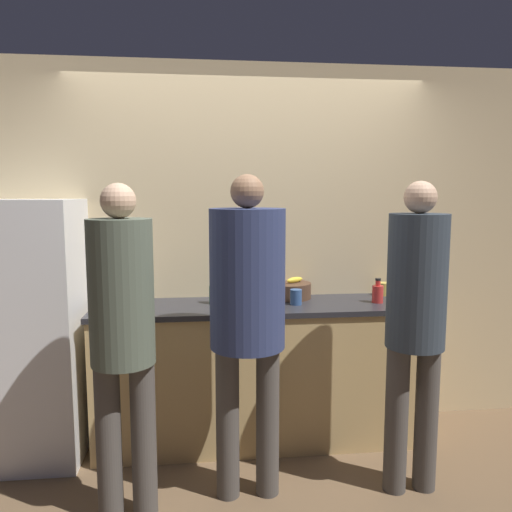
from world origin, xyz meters
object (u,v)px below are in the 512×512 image
bottle_green (215,294)px  fruit_bowl (289,290)px  bottle_red (378,293)px  person_center (247,302)px  person_right (416,313)px  cup_blue (296,297)px  cup_yellow (383,289)px  person_left (123,327)px  refrigerator (21,331)px  utensil_crock (136,294)px

bottle_green → fruit_bowl: bearing=13.4°
fruit_bowl → bottle_red: 0.61m
person_center → bottle_green: (-0.16, 0.68, -0.09)m
person_center → person_right: size_ratio=1.02×
person_right → cup_blue: 0.84m
cup_yellow → person_left: bearing=-151.2°
person_right → cup_yellow: bearing=80.6°
refrigerator → person_left: 1.06m
fruit_bowl → cup_yellow: (0.70, 0.01, -0.01)m
person_left → person_right: person_right is taller
cup_yellow → cup_blue: bearing=-161.6°
refrigerator → bottle_green: size_ratio=9.75×
refrigerator → cup_blue: refrigerator is taller
bottle_red → cup_blue: bearing=179.9°
person_left → bottle_green: person_left is taller
fruit_bowl → cup_blue: 0.22m
refrigerator → person_center: bearing=-23.2°
person_left → bottle_red: bearing=24.1°
fruit_bowl → utensil_crock: (-1.06, -0.10, 0.02)m
person_left → person_right: 1.58m
bottle_green → bottle_red: size_ratio=1.02×
person_center → cup_blue: size_ratio=17.48×
person_center → utensil_crock: person_center is taller
person_left → cup_blue: size_ratio=17.00×
person_right → bottle_green: 1.31m
cup_blue → bottle_red: bearing=-0.1°
bottle_green → person_center: bearing=-77.0°
person_center → person_left: bearing=-168.9°
fruit_bowl → bottle_green: (-0.53, -0.13, 0.01)m
bottle_green → utensil_crock: bearing=177.4°
person_left → bottle_green: 0.94m
person_right → person_left: bearing=-177.4°
person_right → refrigerator: bearing=164.3°
refrigerator → cup_yellow: size_ratio=17.71×
fruit_bowl → utensil_crock: utensil_crock is taller
person_left → cup_blue: bearing=34.8°
cup_yellow → person_center: bearing=-142.7°
fruit_bowl → person_center: bearing=-115.1°
refrigerator → bottle_green: 1.26m
bottle_red → cup_yellow: bearing=61.0°
fruit_bowl → bottle_red: bottle_red is taller
person_right → fruit_bowl: person_right is taller
fruit_bowl → utensil_crock: 1.07m
fruit_bowl → cup_blue: fruit_bowl is taller
refrigerator → person_right: (2.32, -0.65, 0.21)m
bottle_red → fruit_bowl: bearing=159.1°
person_center → refrigerator: bearing=156.8°
bottle_red → utensil_crock: bearing=176.0°
person_right → bottle_red: size_ratio=10.56×
bottle_green → person_left: bearing=-121.4°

